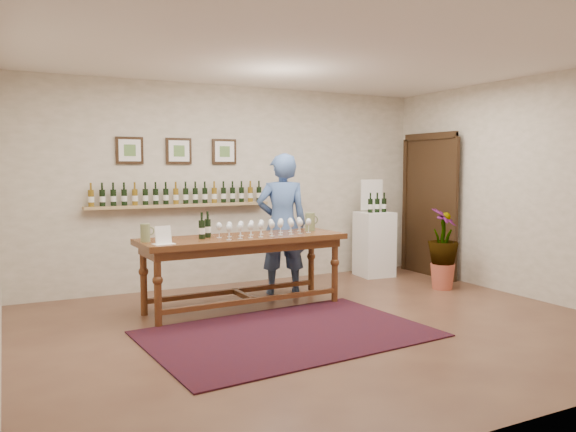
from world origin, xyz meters
name	(u,v)px	position (x,y,z in m)	size (l,w,h in m)	color
ground	(323,326)	(0.00, 0.00, 0.00)	(6.00, 6.00, 0.00)	#4F3022
room_shell	(382,204)	(2.11, 1.86, 1.12)	(6.00, 6.00, 6.00)	beige
rug	(288,334)	(-0.45, -0.09, 0.01)	(2.75, 1.83, 0.01)	#4F120E
tasting_table	(243,247)	(-0.45, 1.07, 0.73)	(2.46, 0.87, 0.86)	#4B2A12
table_glasses	(266,227)	(-0.17, 1.03, 0.95)	(1.32, 0.30, 0.18)	white
table_bottles	(205,225)	(-0.91, 1.10, 1.01)	(0.28, 0.16, 0.30)	black
pitcher_left	(145,233)	(-1.58, 1.08, 0.96)	(0.12, 0.12, 0.19)	olive
pitcher_right	(310,222)	(0.52, 1.21, 0.97)	(0.14, 0.14, 0.23)	olive
menu_card	(163,235)	(-1.45, 0.83, 0.96)	(0.21, 0.15, 0.19)	white
display_pedestal	(374,244)	(2.10, 2.02, 0.49)	(0.49, 0.49, 0.98)	white
pedestal_bottles	(377,203)	(2.09, 1.95, 1.13)	(0.29, 0.08, 0.29)	black
info_sign	(372,195)	(2.13, 2.14, 1.24)	(0.37, 0.02, 0.52)	white
potted_plant	(443,249)	(2.38, 0.82, 0.56)	(0.71, 0.71, 0.95)	#B4523C
person	(282,224)	(0.31, 1.58, 0.92)	(0.67, 0.44, 1.84)	#3D5A91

